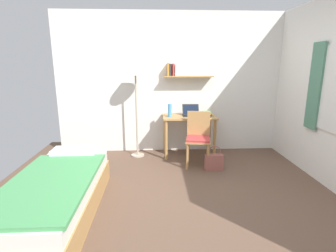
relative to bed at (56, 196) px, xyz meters
name	(u,v)px	position (x,y,z in m)	size (l,w,h in m)	color
ground_plane	(186,201)	(1.49, 0.22, -0.24)	(5.28, 5.28, 0.00)	brown
wall_back	(174,84)	(1.49, 2.24, 1.06)	(4.40, 0.27, 2.60)	white
bed	(56,196)	(0.00, 0.00, 0.00)	(0.86, 1.96, 0.54)	#B2844C
desk	(189,124)	(1.74, 1.92, 0.36)	(0.96, 0.56, 0.75)	#B2844C
desk_chair	(198,136)	(1.83, 1.42, 0.26)	(0.47, 0.47, 0.90)	#B2844C
standing_lamp	(135,75)	(0.78, 1.90, 1.25)	(0.37, 0.37, 1.71)	#B2A893
laptop	(191,113)	(1.77, 1.95, 0.56)	(0.31, 0.23, 0.20)	black
water_bottle	(170,110)	(1.38, 1.86, 0.63)	(0.07, 0.07, 0.23)	#4C99DB
book_stack	(207,113)	(2.07, 1.95, 0.54)	(0.20, 0.24, 0.07)	#333338
handbag	(214,161)	(2.06, 1.19, -0.10)	(0.29, 0.11, 0.41)	#99564C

